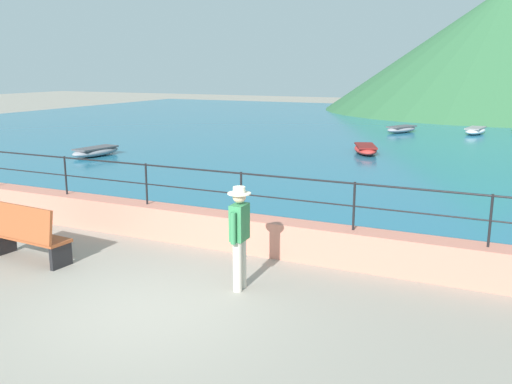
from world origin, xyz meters
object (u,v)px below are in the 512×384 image
(person_walking, at_px, (239,233))
(boat_1, at_px, (475,130))
(boat_3, at_px, (401,129))
(boat_4, at_px, (366,149))
(bench_main, at_px, (26,233))
(boat_6, at_px, (96,151))

(person_walking, distance_m, boat_1, 24.79)
(boat_3, relative_size, boat_4, 1.00)
(bench_main, xyz_separation_m, person_walking, (4.25, 0.52, 0.42))
(boat_3, relative_size, boat_6, 1.03)
(boat_1, distance_m, boat_3, 3.91)
(boat_3, distance_m, boat_6, 16.94)
(boat_6, bearing_deg, bench_main, -54.56)
(boat_3, bearing_deg, boat_6, -124.85)
(bench_main, height_order, boat_6, bench_main)
(boat_6, bearing_deg, boat_1, 47.84)
(boat_4, bearing_deg, boat_6, -151.34)
(boat_1, height_order, boat_3, same)
(bench_main, xyz_separation_m, boat_6, (-7.38, 10.36, -0.30))
(bench_main, xyz_separation_m, boat_4, (2.46, 15.74, -0.30))
(bench_main, height_order, person_walking, person_walking)
(bench_main, bearing_deg, boat_4, 81.11)
(bench_main, relative_size, boat_4, 0.70)
(boat_1, distance_m, boat_4, 10.16)
(person_walking, height_order, boat_3, person_walking)
(boat_6, bearing_deg, person_walking, -40.25)
(person_walking, height_order, boat_6, person_walking)
(boat_4, distance_m, boat_6, 11.21)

